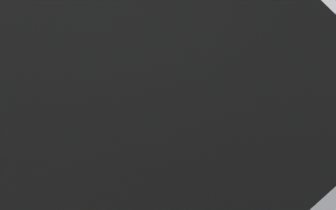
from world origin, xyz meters
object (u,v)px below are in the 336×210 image
arrow_board_trailer (158,137)px  highway_guide_sign (305,44)px  box_truck (278,76)px  traffic_cone_mid_lane (161,158)px  pickup_car (69,121)px  roadwork_sign (112,118)px

arrow_board_trailer → highway_guide_sign: 12.57m
box_truck → highway_guide_sign: (1.85, 4.66, 1.56)m
box_truck → highway_guide_sign: size_ratio=1.48×
highway_guide_sign → traffic_cone_mid_lane: 13.97m
pickup_car → traffic_cone_mid_lane: pickup_car is taller
arrow_board_trailer → traffic_cone_mid_lane: 1.69m
box_truck → traffic_cone_mid_lane: bearing=-109.8°
pickup_car → arrow_board_trailer: bearing=-25.1°
arrow_board_trailer → highway_guide_sign: highway_guide_sign is taller
highway_guide_sign → traffic_cone_mid_lane: size_ratio=6.70×
roadwork_sign → arrow_board_trailer: size_ratio=0.86×
pickup_car → traffic_cone_mid_lane: bearing=-46.1°
arrow_board_trailer → pickup_car: (-2.33, 1.09, 0.22)m
arrow_board_trailer → pickup_car: bearing=154.9°
arrow_board_trailer → roadwork_sign: bearing=-82.0°
traffic_cone_mid_lane → highway_guide_sign: bearing=69.5°
roadwork_sign → traffic_cone_mid_lane: (-0.67, 5.29, -1.10)m
box_truck → traffic_cone_mid_lane: box_truck is taller
arrow_board_trailer → traffic_cone_mid_lane: (0.31, -1.66, -0.11)m
box_truck → traffic_cone_mid_lane: size_ratio=9.91×
roadwork_sign → traffic_cone_mid_lane: 5.44m
roadwork_sign → traffic_cone_mid_lane: bearing=97.2°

